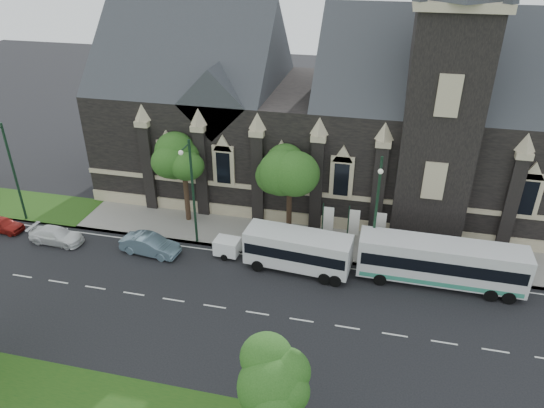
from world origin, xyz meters
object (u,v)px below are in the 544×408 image
(tree_park_east, at_px, (272,379))
(tree_walk_left, at_px, (187,160))
(street_lamp_far, at_px, (11,168))
(shuttle_bus, at_px, (298,249))
(banner_flag_right, at_px, (378,228))
(banner_flag_left, at_px, (326,222))
(tour_coach, at_px, (441,262))
(car_far_white, at_px, (56,235))
(box_trailer, at_px, (227,246))
(sedan, at_px, (150,245))
(street_lamp_near, at_px, (376,208))
(tree_walk_right, at_px, (293,169))
(banner_flag_center, at_px, (352,225))
(street_lamp_mid, at_px, (192,188))
(car_far_red, at_px, (2,224))

(tree_park_east, height_order, tree_walk_left, tree_walk_left)
(street_lamp_far, relative_size, shuttle_bus, 1.12)
(banner_flag_right, bearing_deg, banner_flag_left, 180.00)
(tour_coach, xyz_separation_m, car_far_white, (-30.06, -1.45, -1.19))
(tree_walk_left, height_order, street_lamp_far, street_lamp_far)
(box_trailer, xyz_separation_m, sedan, (-6.02, -1.09, -0.06))
(street_lamp_near, height_order, box_trailer, street_lamp_near)
(car_far_white, bearing_deg, banner_flag_left, -77.01)
(tree_walk_right, relative_size, banner_flag_left, 1.95)
(banner_flag_left, bearing_deg, tree_walk_right, 150.90)
(street_lamp_near, bearing_deg, shuttle_bus, -164.47)
(street_lamp_far, distance_m, car_far_white, 6.98)
(banner_flag_center, bearing_deg, tree_park_east, -96.57)
(tour_coach, bearing_deg, banner_flag_right, 148.95)
(banner_flag_center, xyz_separation_m, shuttle_bus, (-3.61, -3.39, -0.64))
(tree_walk_left, bearing_deg, tour_coach, -12.37)
(street_lamp_mid, xyz_separation_m, shuttle_bus, (8.68, -1.48, -3.36))
(street_lamp_near, relative_size, sedan, 1.90)
(tree_park_east, height_order, car_far_white, tree_park_east)
(banner_flag_left, bearing_deg, banner_flag_right, 0.00)
(street_lamp_far, bearing_deg, car_far_white, -26.27)
(banner_flag_right, xyz_separation_m, sedan, (-17.30, -4.01, -1.60))
(banner_flag_right, bearing_deg, street_lamp_mid, -172.40)
(tree_walk_left, bearing_deg, sedan, -102.05)
(street_lamp_near, xyz_separation_m, street_lamp_mid, (-14.00, 0.00, 0.00))
(street_lamp_near, height_order, sedan, street_lamp_near)
(street_lamp_mid, bearing_deg, street_lamp_far, 180.00)
(tree_park_east, relative_size, banner_flag_center, 1.57)
(street_lamp_near, bearing_deg, box_trailer, -174.72)
(car_far_white, bearing_deg, banner_flag_right, -78.75)
(street_lamp_near, bearing_deg, street_lamp_mid, 180.00)
(street_lamp_mid, relative_size, tour_coach, 0.78)
(tree_walk_right, bearing_deg, shuttle_bus, -73.92)
(tree_park_east, height_order, tree_walk_right, tree_walk_right)
(tree_walk_left, xyz_separation_m, shuttle_bus, (10.48, -5.09, -3.99))
(tree_park_east, height_order, sedan, tree_park_east)
(tree_walk_left, bearing_deg, tree_walk_right, 0.06)
(tree_walk_left, distance_m, car_far_white, 12.24)
(tree_walk_left, bearing_deg, car_far_red, -160.00)
(street_lamp_mid, height_order, car_far_red, street_lamp_mid)
(tree_walk_left, relative_size, car_far_white, 1.70)
(tree_walk_left, distance_m, tour_coach, 21.52)
(tree_walk_left, distance_m, banner_flag_center, 14.58)
(street_lamp_mid, bearing_deg, box_trailer, -18.72)
(tree_walk_right, height_order, car_far_red, tree_walk_right)
(banner_flag_right, bearing_deg, tree_walk_right, 166.40)
(car_far_red, bearing_deg, street_lamp_near, -83.63)
(street_lamp_mid, bearing_deg, sedan, -145.09)
(tree_walk_right, bearing_deg, car_far_white, -161.95)
(tour_coach, height_order, shuttle_bus, tour_coach)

